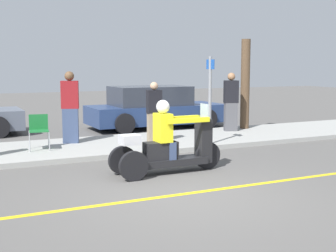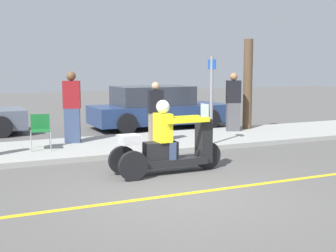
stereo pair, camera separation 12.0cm
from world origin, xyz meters
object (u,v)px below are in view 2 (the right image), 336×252
at_px(spectator_end_of_line, 72,108).
at_px(street_sign, 211,97).
at_px(spectator_far_back, 233,103).
at_px(motorcycle_trike, 168,147).
at_px(spectator_with_child, 156,113).
at_px(tree_trunk, 248,84).
at_px(parked_car_lot_left, 157,108).
at_px(folding_chair_set_back, 40,128).

relative_size(spectator_end_of_line, street_sign, 0.83).
bearing_deg(spectator_end_of_line, spectator_far_back, 0.71).
xyz_separation_m(motorcycle_trike, spectator_far_back, (3.93, 3.75, 0.45)).
relative_size(motorcycle_trike, spectator_with_child, 1.47).
bearing_deg(motorcycle_trike, spectator_with_child, 70.97).
bearing_deg(street_sign, tree_trunk, 39.28).
bearing_deg(spectator_far_back, tree_trunk, 21.52).
relative_size(motorcycle_trike, parked_car_lot_left, 0.50).
bearing_deg(spectator_far_back, motorcycle_trike, -136.33).
xyz_separation_m(spectator_end_of_line, spectator_with_child, (1.97, -0.85, -0.13)).
relative_size(spectator_end_of_line, tree_trunk, 0.66).
xyz_separation_m(spectator_far_back, spectator_with_child, (-2.95, -0.91, -0.10)).
distance_m(spectator_end_of_line, street_sign, 3.57).
bearing_deg(parked_car_lot_left, spectator_far_back, -59.34).
xyz_separation_m(spectator_end_of_line, parked_car_lot_left, (3.47, 2.50, -0.33)).
height_order(spectator_end_of_line, tree_trunk, tree_trunk).
relative_size(motorcycle_trike, tree_trunk, 0.82).
bearing_deg(folding_chair_set_back, street_sign, -15.68).
bearing_deg(spectator_far_back, spectator_end_of_line, -179.29).
distance_m(spectator_end_of_line, parked_car_lot_left, 4.29).
distance_m(spectator_far_back, street_sign, 2.55).
height_order(motorcycle_trike, spectator_with_child, spectator_with_child).
bearing_deg(spectator_with_child, motorcycle_trike, -109.03).
bearing_deg(spectator_end_of_line, spectator_with_child, -23.27).
bearing_deg(folding_chair_set_back, spectator_far_back, 6.33).
bearing_deg(folding_chair_set_back, parked_car_lot_left, 35.14).
bearing_deg(parked_car_lot_left, motorcycle_trike, -111.88).
xyz_separation_m(spectator_far_back, tree_trunk, (0.70, 0.28, 0.54)).
xyz_separation_m(tree_trunk, street_sign, (-2.51, -2.05, -0.19)).
xyz_separation_m(motorcycle_trike, tree_trunk, (4.63, 4.03, 0.99)).
bearing_deg(spectator_end_of_line, folding_chair_set_back, -147.19).
xyz_separation_m(spectator_end_of_line, tree_trunk, (5.62, 0.34, 0.51)).
distance_m(spectator_with_child, parked_car_lot_left, 3.67).
relative_size(motorcycle_trike, spectator_far_back, 1.30).
bearing_deg(tree_trunk, spectator_far_back, -158.48).
xyz_separation_m(spectator_far_back, spectator_end_of_line, (-4.92, -0.06, 0.03)).
height_order(parked_car_lot_left, tree_trunk, tree_trunk).
distance_m(motorcycle_trike, spectator_far_back, 5.45).
xyz_separation_m(parked_car_lot_left, street_sign, (-0.36, -4.21, 0.65)).
bearing_deg(street_sign, spectator_far_back, 44.51).
bearing_deg(tree_trunk, motorcycle_trike, -138.99).
distance_m(spectator_far_back, spectator_with_child, 3.09).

